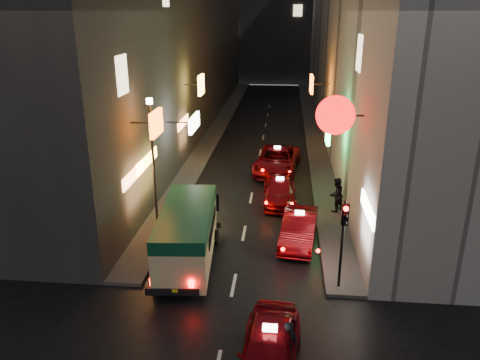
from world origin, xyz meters
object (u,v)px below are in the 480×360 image
(minibus, at_px, (187,230))
(lamp_post, at_px, (153,156))
(traffic_light, at_px, (344,227))
(taxi_near, at_px, (269,348))
(pedestrian_crossing, at_px, (290,343))

(minibus, distance_m, lamp_post, 4.32)
(traffic_light, bearing_deg, taxi_near, -118.80)
(minibus, bearing_deg, taxi_near, -58.75)
(traffic_light, xyz_separation_m, lamp_post, (-8.20, 4.53, 1.04))
(minibus, bearing_deg, traffic_light, -13.58)
(taxi_near, bearing_deg, lamp_post, 122.53)
(minibus, relative_size, traffic_light, 1.68)
(minibus, bearing_deg, pedestrian_crossing, -53.74)
(traffic_light, relative_size, lamp_post, 0.56)
(minibus, bearing_deg, lamp_post, 124.92)
(lamp_post, bearing_deg, minibus, -55.08)
(taxi_near, xyz_separation_m, lamp_post, (-5.74, 9.00, 2.86))
(pedestrian_crossing, distance_m, traffic_light, 4.97)
(lamp_post, bearing_deg, pedestrian_crossing, -54.20)
(minibus, relative_size, lamp_post, 0.95)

